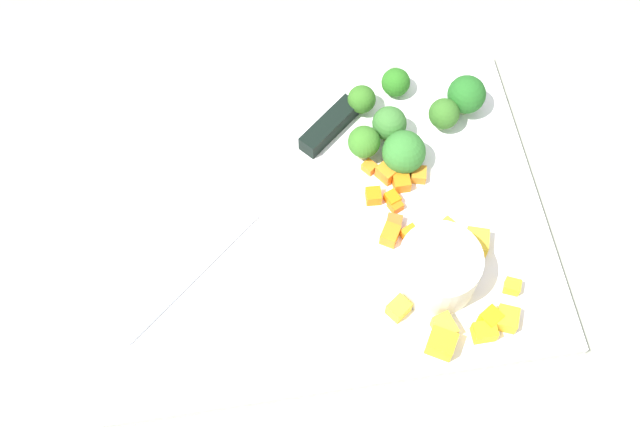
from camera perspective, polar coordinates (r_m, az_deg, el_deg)
name	(u,v)px	position (r m, az deg, el deg)	size (l,w,h in m)	color
ground_plane	(320,224)	(0.77, 0.00, -0.76)	(4.00, 4.00, 0.00)	gray
cutting_board	(320,221)	(0.76, 0.00, -0.56)	(0.43, 0.33, 0.01)	white
prep_bowl	(438,268)	(0.72, 8.56, -3.96)	(0.07, 0.07, 0.05)	white
chef_knife	(285,171)	(0.77, -2.56, 3.08)	(0.26, 0.23, 0.02)	silver
carrot_dice_0	(373,196)	(0.76, 3.89, 1.28)	(0.01, 0.01, 0.01)	orange
carrot_dice_1	(390,235)	(0.74, 5.10, -1.55)	(0.02, 0.02, 0.02)	orange
carrot_dice_2	(394,223)	(0.75, 5.37, -0.70)	(0.01, 0.01, 0.01)	orange
carrot_dice_3	(386,173)	(0.77, 4.84, 2.96)	(0.01, 0.02, 0.02)	orange
carrot_dice_4	(369,167)	(0.78, 3.59, 3.37)	(0.01, 0.01, 0.01)	orange
carrot_dice_5	(401,182)	(0.77, 5.91, 2.25)	(0.02, 0.02, 0.01)	orange
carrot_dice_6	(419,175)	(0.78, 7.15, 2.81)	(0.02, 0.01, 0.01)	orange
carrot_dice_7	(410,234)	(0.75, 6.53, -1.48)	(0.01, 0.01, 0.01)	orange
carrot_dice_8	(392,199)	(0.76, 5.26, 1.07)	(0.01, 0.01, 0.01)	orange
carrot_dice_9	(395,165)	(0.78, 5.48, 3.50)	(0.02, 0.02, 0.01)	orange
carrot_dice_10	(396,209)	(0.76, 5.55, 0.30)	(0.01, 0.01, 0.01)	orange
pepper_dice_0	(444,328)	(0.71, 8.99, -8.16)	(0.02, 0.02, 0.02)	yellow
pepper_dice_1	(399,308)	(0.71, 5.71, -6.85)	(0.02, 0.02, 0.02)	yellow
pepper_dice_2	(484,332)	(0.72, 11.80, -8.39)	(0.02, 0.02, 0.02)	yellow
pepper_dice_3	(512,286)	(0.74, 13.74, -5.16)	(0.01, 0.01, 0.01)	yellow
pepper_dice_4	(477,242)	(0.75, 11.27, -2.04)	(0.02, 0.02, 0.02)	yellow
pepper_dice_5	(507,319)	(0.73, 13.39, -7.43)	(0.02, 0.02, 0.02)	yellow
pepper_dice_6	(447,229)	(0.75, 9.19, -1.10)	(0.02, 0.02, 0.01)	yellow
pepper_dice_7	(441,344)	(0.70, 8.77, -9.31)	(0.02, 0.02, 0.02)	yellow
pepper_dice_8	(490,319)	(0.72, 12.22, -7.45)	(0.02, 0.02, 0.02)	yellow
broccoli_floret_0	(364,142)	(0.77, 3.20, 5.16)	(0.03, 0.03, 0.04)	#95AC69
broccoli_floret_1	(444,114)	(0.80, 8.97, 7.12)	(0.03, 0.03, 0.04)	#86B66C
broccoli_floret_2	(362,100)	(0.81, 3.03, 8.24)	(0.03, 0.03, 0.03)	#8FC261
broccoli_floret_3	(466,95)	(0.82, 10.56, 8.44)	(0.04, 0.04, 0.05)	#8CB266
broccoli_floret_4	(396,82)	(0.83, 5.50, 9.42)	(0.03, 0.03, 0.03)	#84AB5B
broccoli_floret_5	(389,124)	(0.79, 5.04, 6.48)	(0.03, 0.03, 0.04)	#8EB366
broccoli_floret_6	(404,152)	(0.77, 6.09, 4.42)	(0.04, 0.04, 0.04)	#8FBF5B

